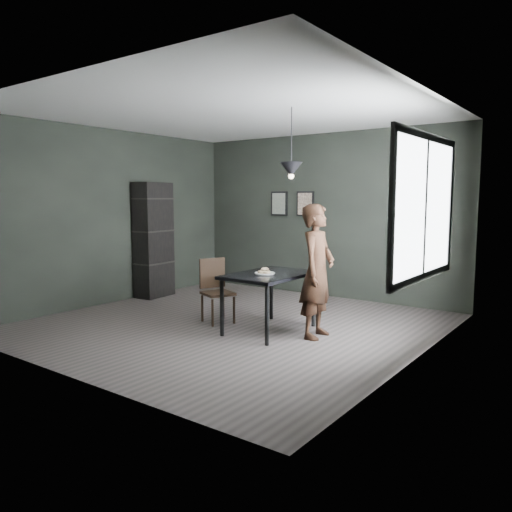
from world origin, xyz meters
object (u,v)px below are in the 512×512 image
Objects in this scene: woman at (317,271)px; cafe_table at (269,279)px; wood_chair at (215,286)px; shelf_unit at (153,240)px; pendant_lamp at (291,169)px; white_plate at (265,274)px.

cafe_table is at bearing 94.47° from woman.
wood_chair is 2.21m from shelf_unit.
pendant_lamp is at bearing 21.80° from cafe_table.
white_plate is 0.27× the size of pendant_lamp.
pendant_lamp reaches higher than shelf_unit.
woman reaches higher than cafe_table.
shelf_unit is 2.27× the size of pendant_lamp.
pendant_lamp reaches higher than wood_chair.
wood_chair is at bearing -173.69° from pendant_lamp.
white_plate is at bearing -20.90° from shelf_unit.
white_plate is 0.66m from woman.
cafe_table is 0.73× the size of woman.
cafe_table is 5.22× the size of white_plate.
pendant_lamp is at bearing 29.24° from wood_chair.
pendant_lamp is at bearing 86.68° from woman.
shelf_unit is at bearing 169.34° from pendant_lamp.
shelf_unit is at bearing 74.25° from woman.
pendant_lamp reaches higher than white_plate.
cafe_table is 0.61× the size of shelf_unit.
cafe_table is at bearing -158.20° from pendant_lamp.
shelf_unit reaches higher than woman.
woman is at bearing 3.19° from pendant_lamp.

